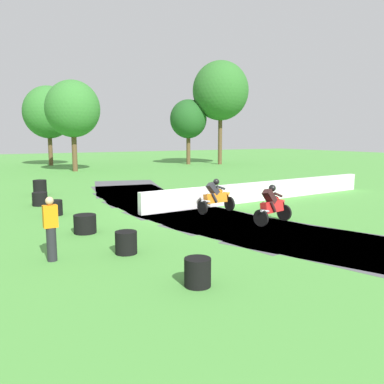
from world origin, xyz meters
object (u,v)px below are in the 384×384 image
(tire_stack_mid_a, at_px, (40,199))
(tire_stack_far, at_px, (85,224))
(motorcycle_chase_red, at_px, (273,205))
(tire_stack_near, at_px, (40,188))
(tire_stack_mid_b, at_px, (55,208))
(motorcycle_lead_orange, at_px, (217,196))
(tire_stack_extra_b, at_px, (198,272))
(tire_stack_extra_a, at_px, (126,242))
(track_marshal, at_px, (51,229))

(tire_stack_mid_a, xyz_separation_m, tire_stack_far, (0.44, -6.08, 0.00))
(motorcycle_chase_red, xyz_separation_m, tire_stack_mid_a, (-6.73, 7.90, -0.36))
(motorcycle_chase_red, relative_size, tire_stack_near, 2.10)
(tire_stack_near, bearing_deg, tire_stack_mid_b, -93.44)
(motorcycle_lead_orange, bearing_deg, tire_stack_extra_b, -125.97)
(tire_stack_extra_a, distance_m, track_marshal, 1.94)
(motorcycle_lead_orange, xyz_separation_m, tire_stack_mid_b, (-5.90, 2.60, -0.35))
(tire_stack_near, relative_size, tire_stack_mid_a, 1.21)
(tire_stack_mid_b, relative_size, tire_stack_extra_b, 1.00)
(motorcycle_lead_orange, xyz_separation_m, motorcycle_chase_red, (0.66, -2.69, 0.00))
(tire_stack_far, height_order, tire_stack_extra_a, same)
(motorcycle_chase_red, distance_m, tire_stack_mid_a, 10.38)
(tire_stack_near, relative_size, tire_stack_mid_b, 1.33)
(motorcycle_lead_orange, height_order, tire_stack_extra_b, motorcycle_lead_orange)
(tire_stack_mid_b, bearing_deg, motorcycle_lead_orange, -23.81)
(tire_stack_far, bearing_deg, motorcycle_lead_orange, 8.72)
(tire_stack_far, bearing_deg, track_marshal, -120.87)
(motorcycle_lead_orange, relative_size, motorcycle_chase_red, 1.00)
(tire_stack_mid_b, height_order, tire_stack_far, same)
(motorcycle_lead_orange, height_order, tire_stack_extra_a, motorcycle_lead_orange)
(motorcycle_chase_red, height_order, tire_stack_near, motorcycle_chase_red)
(motorcycle_chase_red, bearing_deg, tire_stack_far, 163.79)
(tire_stack_extra_b, bearing_deg, motorcycle_lead_orange, 54.03)
(tire_stack_extra_a, bearing_deg, tire_stack_far, 97.44)
(tire_stack_extra_a, xyz_separation_m, tire_stack_extra_b, (0.48, -2.93, 0.00))
(tire_stack_far, xyz_separation_m, tire_stack_extra_b, (0.85, -5.72, 0.00))
(tire_stack_near, relative_size, tire_stack_far, 1.12)
(tire_stack_extra_a, relative_size, tire_stack_extra_b, 1.00)
(motorcycle_chase_red, relative_size, tire_stack_mid_b, 2.80)
(motorcycle_lead_orange, height_order, tire_stack_near, motorcycle_lead_orange)
(tire_stack_near, xyz_separation_m, tire_stack_far, (-0.09, -9.46, -0.10))
(motorcycle_chase_red, distance_m, tire_stack_far, 6.55)
(tire_stack_mid_a, distance_m, track_marshal, 8.62)
(tire_stack_far, distance_m, tire_stack_extra_b, 5.78)
(motorcycle_chase_red, height_order, tire_stack_extra_a, motorcycle_chase_red)
(motorcycle_lead_orange, relative_size, track_marshal, 1.03)
(tire_stack_mid_a, height_order, tire_stack_extra_b, same)
(motorcycle_lead_orange, xyz_separation_m, tire_stack_extra_b, (-4.78, -6.58, -0.35))
(motorcycle_chase_red, bearing_deg, tire_stack_extra_a, -170.79)
(tire_stack_near, bearing_deg, motorcycle_chase_red, -61.24)
(tire_stack_near, xyz_separation_m, tire_stack_mid_a, (-0.53, -3.38, -0.10))
(motorcycle_chase_red, relative_size, tire_stack_far, 2.35)
(motorcycle_chase_red, bearing_deg, tire_stack_mid_b, 141.09)
(tire_stack_mid_a, xyz_separation_m, tire_stack_extra_b, (1.29, -11.80, 0.00))
(motorcycle_lead_orange, distance_m, tire_stack_mid_b, 6.46)
(tire_stack_far, bearing_deg, tire_stack_extra_a, -82.56)
(tire_stack_near, distance_m, tire_stack_far, 9.46)
(tire_stack_mid_a, height_order, tire_stack_extra_a, same)
(tire_stack_mid_b, bearing_deg, tire_stack_extra_a, -84.18)
(tire_stack_near, height_order, tire_stack_extra_a, tire_stack_near)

